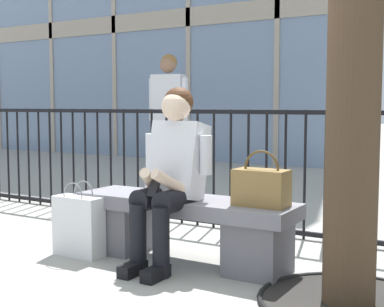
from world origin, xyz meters
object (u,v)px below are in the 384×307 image
at_px(handbag_on_bench, 261,187).
at_px(bystander_further_back, 168,113).
at_px(seated_person_with_phone, 171,171).
at_px(shopping_bag, 79,225).
at_px(stone_bench, 185,223).

bearing_deg(handbag_on_bench, bystander_further_back, 133.86).
height_order(seated_person_with_phone, shopping_bag, seated_person_with_phone).
height_order(shopping_bag, bystander_further_back, bystander_further_back).
height_order(stone_bench, shopping_bag, shopping_bag).
distance_m(shopping_bag, bystander_further_back, 2.95).
distance_m(seated_person_with_phone, shopping_bag, 0.83).
bearing_deg(shopping_bag, seated_person_with_phone, 11.83).
bearing_deg(handbag_on_bench, stone_bench, 179.01).
bearing_deg(seated_person_with_phone, stone_bench, 77.53).
bearing_deg(stone_bench, seated_person_with_phone, -102.47).
height_order(seated_person_with_phone, bystander_further_back, bystander_further_back).
xyz_separation_m(seated_person_with_phone, handbag_on_bench, (0.61, 0.12, -0.08)).
bearing_deg(seated_person_with_phone, handbag_on_bench, 11.04).
bearing_deg(handbag_on_bench, shopping_bag, -168.54).
height_order(seated_person_with_phone, handbag_on_bench, seated_person_with_phone).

